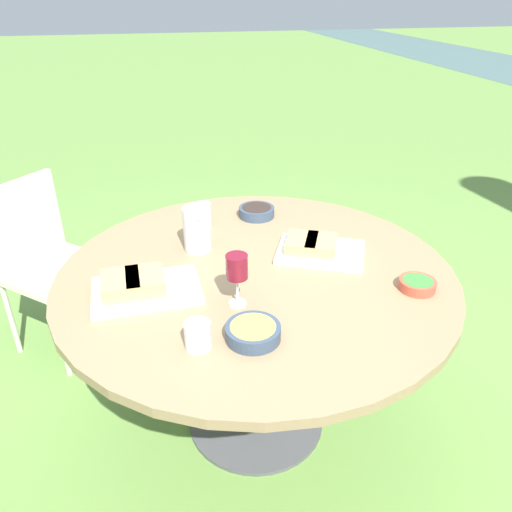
{
  "coord_description": "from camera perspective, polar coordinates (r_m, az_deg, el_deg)",
  "views": [
    {
      "loc": [
        1.57,
        -0.36,
        1.72
      ],
      "look_at": [
        0.0,
        0.0,
        0.84
      ],
      "focal_mm": 35.0,
      "sensor_mm": 36.0,
      "label": 1
    }
  ],
  "objects": [
    {
      "name": "cup_water_near",
      "position": [
        2.2,
        -5.96,
        4.72
      ],
      "size": [
        0.06,
        0.06,
        0.11
      ],
      "color": "silver",
      "rests_on": "dining_table"
    },
    {
      "name": "water_pitcher",
      "position": [
        1.98,
        -6.77,
        3.09
      ],
      "size": [
        0.12,
        0.11,
        0.18
      ],
      "color": "silver",
      "rests_on": "dining_table"
    },
    {
      "name": "cup_water_far",
      "position": [
        1.48,
        -6.67,
        -9.01
      ],
      "size": [
        0.08,
        0.08,
        0.09
      ],
      "color": "silver",
      "rests_on": "dining_table"
    },
    {
      "name": "wine_glass",
      "position": [
        1.6,
        -2.2,
        -1.47
      ],
      "size": [
        0.07,
        0.07,
        0.19
      ],
      "color": "silver",
      "rests_on": "dining_table"
    },
    {
      "name": "ground_plane",
      "position": [
        2.36,
        0.0,
        -18.19
      ],
      "size": [
        40.0,
        40.0,
        0.0
      ],
      "primitive_type": "plane",
      "color": "#668E42"
    },
    {
      "name": "platter_charcuterie",
      "position": [
        1.76,
        -13.2,
        -3.4
      ],
      "size": [
        0.26,
        0.37,
        0.07
      ],
      "color": "white",
      "rests_on": "dining_table"
    },
    {
      "name": "bowl_fries",
      "position": [
        1.51,
        -0.34,
        -8.64
      ],
      "size": [
        0.17,
        0.17,
        0.04
      ],
      "color": "#334256",
      "rests_on": "dining_table"
    },
    {
      "name": "platter_bread_main",
      "position": [
        1.98,
        6.86,
        0.92
      ],
      "size": [
        0.36,
        0.41,
        0.06
      ],
      "color": "white",
      "rests_on": "dining_table"
    },
    {
      "name": "chair_near_left",
      "position": [
        2.73,
        -23.11,
        0.2
      ],
      "size": [
        0.61,
        0.61,
        0.89
      ],
      "color": "beige",
      "rests_on": "ground_plane"
    },
    {
      "name": "bowl_salad",
      "position": [
        1.83,
        17.95,
        -3.08
      ],
      "size": [
        0.13,
        0.13,
        0.04
      ],
      "color": "#B74733",
      "rests_on": "dining_table"
    },
    {
      "name": "dining_table",
      "position": [
        1.92,
        0.0,
        -4.34
      ],
      "size": [
        1.48,
        1.48,
        0.78
      ],
      "color": "#4C4C51",
      "rests_on": "ground_plane"
    },
    {
      "name": "bowl_olives",
      "position": [
        2.29,
        0.07,
        5.14
      ],
      "size": [
        0.16,
        0.16,
        0.05
      ],
      "color": "#334256",
      "rests_on": "dining_table"
    }
  ]
}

